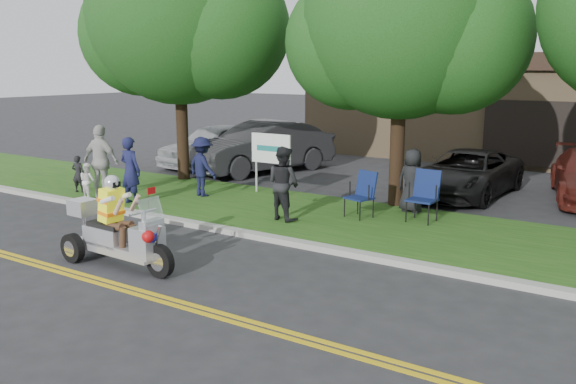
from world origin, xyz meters
The scene contains 22 objects.
ground centered at (0.00, 0.00, 0.00)m, with size 120.00×120.00×0.00m, color #28282B.
centerline_near centered at (0.00, -0.58, 0.01)m, with size 60.00×0.10×0.01m, color gold.
centerline_far centered at (0.00, -0.42, 0.01)m, with size 60.00×0.10×0.01m, color gold.
curb centered at (0.00, 3.05, 0.06)m, with size 60.00×0.25×0.12m, color #A8A89E.
grass_verge centered at (0.00, 5.20, 0.06)m, with size 60.00×4.00×0.10m, color #1F4A13.
commercial_building centered at (2.00, 18.98, 2.01)m, with size 18.00×8.20×4.00m.
tree_left centered at (-6.44, 7.03, 4.85)m, with size 6.62×5.40×7.78m.
tree_mid centered at (0.55, 7.23, 4.43)m, with size 5.88×4.80×7.05m.
business_sign centered at (-2.90, 6.60, 1.26)m, with size 1.25×0.06×1.75m.
trike_scooter centered at (-1.87, 0.25, 0.58)m, with size 2.54×0.86×1.66m.
lawn_chair_a centered at (0.36, 5.62, 0.70)m, with size 0.70×0.71×1.06m.
lawn_chair_b centered at (1.70, 6.04, 0.75)m, with size 0.62×0.65×1.15m.
spectator_adult_left centered at (-5.18, 3.64, 0.96)m, with size 0.62×0.41×1.70m, color #181A42.
spectator_adult_mid centered at (-1.02, 4.38, 0.94)m, with size 0.82×0.64×1.68m, color black.
spectator_adult_right centered at (-6.36, 3.73, 1.07)m, with size 1.13×0.47×1.94m, color beige.
spectator_chair_a centered at (-4.27, 5.35, 0.90)m, with size 1.03×0.59×1.59m, color #131637.
spectator_chair_b centered at (1.14, 6.67, 0.87)m, with size 0.75×0.49×1.53m, color black.
child_left centered at (-7.49, 3.84, 0.62)m, with size 0.37×0.25×1.03m, color black.
child_right centered at (-6.54, 3.40, 0.58)m, with size 0.46×0.36×0.96m, color white.
parked_car_far_left centered at (-7.65, 9.93, 0.77)m, with size 1.82×4.52×1.54m, color #AEB0B6.
parked_car_left centered at (-5.50, 9.78, 0.86)m, with size 1.81×5.20×1.71m, color #272729.
parked_car_mid centered at (1.50, 9.72, 0.63)m, with size 2.09×4.54×1.26m, color black.
Camera 1 is at (6.47, -6.86, 3.53)m, focal length 38.00 mm.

